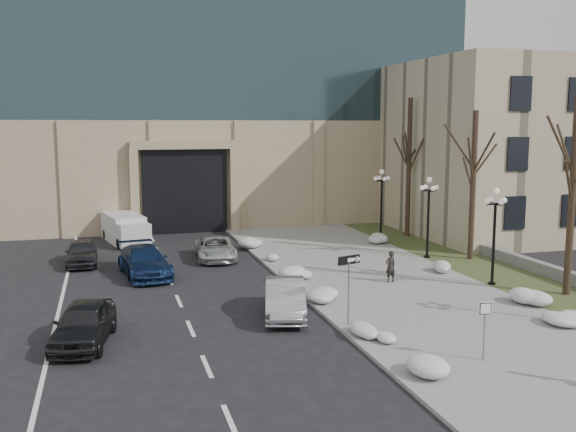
% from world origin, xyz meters
% --- Properties ---
extents(ground, '(160.00, 160.00, 0.00)m').
position_xyz_m(ground, '(0.00, 0.00, 0.00)').
color(ground, black).
rests_on(ground, ground).
extents(sidewalk, '(9.00, 40.00, 0.12)m').
position_xyz_m(sidewalk, '(3.50, 14.00, 0.06)').
color(sidewalk, gray).
rests_on(sidewalk, ground).
extents(curb, '(0.30, 40.00, 0.14)m').
position_xyz_m(curb, '(-1.00, 14.00, 0.07)').
color(curb, gray).
rests_on(curb, ground).
extents(grass_strip, '(4.00, 40.00, 0.10)m').
position_xyz_m(grass_strip, '(10.00, 14.00, 0.05)').
color(grass_strip, '#3B4824').
rests_on(grass_strip, ground).
extents(stone_wall, '(0.50, 30.00, 0.70)m').
position_xyz_m(stone_wall, '(12.00, 16.00, 0.35)').
color(stone_wall, gray).
rests_on(stone_wall, ground).
extents(classical_building, '(22.00, 18.12, 12.00)m').
position_xyz_m(classical_building, '(22.00, 27.98, 6.00)').
color(classical_building, tan).
rests_on(classical_building, ground).
extents(car_a, '(2.59, 4.69, 1.51)m').
position_xyz_m(car_a, '(-10.34, 9.33, 0.76)').
color(car_a, black).
rests_on(car_a, ground).
extents(car_b, '(2.63, 4.76, 1.49)m').
position_xyz_m(car_b, '(-2.59, 10.60, 0.74)').
color(car_b, '#9EA1A5').
rests_on(car_b, ground).
extents(car_c, '(2.81, 5.48, 1.52)m').
position_xyz_m(car_c, '(-7.65, 19.23, 0.76)').
color(car_c, navy).
rests_on(car_c, ground).
extents(car_d, '(2.44, 4.78, 1.29)m').
position_xyz_m(car_d, '(-3.47, 22.35, 0.65)').
color(car_d, silver).
rests_on(car_d, ground).
extents(car_e, '(1.69, 4.11, 1.40)m').
position_xyz_m(car_e, '(-10.84, 22.90, 0.70)').
color(car_e, '#2D2C31').
rests_on(car_e, ground).
extents(pedestrian, '(0.63, 0.47, 1.54)m').
position_xyz_m(pedestrian, '(3.74, 14.18, 0.89)').
color(pedestrian, black).
rests_on(pedestrian, sidewalk).
extents(box_truck, '(3.10, 6.00, 1.82)m').
position_xyz_m(box_truck, '(-8.28, 29.27, 0.88)').
color(box_truck, silver).
rests_on(box_truck, ground).
extents(one_way_sign, '(1.06, 0.42, 2.82)m').
position_xyz_m(one_way_sign, '(-0.49, 8.52, 2.33)').
color(one_way_sign, slate).
rests_on(one_way_sign, ground).
extents(keep_sign, '(0.45, 0.12, 2.09)m').
position_xyz_m(keep_sign, '(2.19, 3.75, 1.54)').
color(keep_sign, slate).
rests_on(keep_sign, ground).
extents(snow_clump_b, '(1.10, 1.60, 0.36)m').
position_xyz_m(snow_clump_b, '(-0.50, 2.86, 0.30)').
color(snow_clump_b, silver).
rests_on(snow_clump_b, sidewalk).
extents(snow_clump_c, '(1.10, 1.60, 0.36)m').
position_xyz_m(snow_clump_c, '(-0.39, 6.73, 0.30)').
color(snow_clump_c, silver).
rests_on(snow_clump_c, sidewalk).
extents(snow_clump_d, '(1.10, 1.60, 0.36)m').
position_xyz_m(snow_clump_d, '(-0.49, 12.08, 0.30)').
color(snow_clump_d, silver).
rests_on(snow_clump_d, sidewalk).
extents(snow_clump_e, '(1.10, 1.60, 0.36)m').
position_xyz_m(snow_clump_e, '(-0.50, 16.21, 0.30)').
color(snow_clump_e, silver).
rests_on(snow_clump_e, sidewalk).
extents(snow_clump_f, '(1.10, 1.60, 0.36)m').
position_xyz_m(snow_clump_f, '(-0.83, 20.68, 0.30)').
color(snow_clump_f, silver).
rests_on(snow_clump_f, sidewalk).
extents(snow_clump_g, '(1.10, 1.60, 0.36)m').
position_xyz_m(snow_clump_g, '(-0.72, 24.76, 0.30)').
color(snow_clump_g, silver).
rests_on(snow_clump_g, sidewalk).
extents(snow_clump_i, '(1.10, 1.60, 0.36)m').
position_xyz_m(snow_clump_i, '(7.72, 9.17, 0.30)').
color(snow_clump_i, silver).
rests_on(snow_clump_i, sidewalk).
extents(snow_clump_j, '(1.10, 1.60, 0.36)m').
position_xyz_m(snow_clump_j, '(7.35, 15.40, 0.30)').
color(snow_clump_j, silver).
rests_on(snow_clump_j, sidewalk).
extents(snow_clump_k, '(1.10, 1.60, 0.36)m').
position_xyz_m(snow_clump_k, '(7.52, 24.02, 0.30)').
color(snow_clump_k, silver).
rests_on(snow_clump_k, sidewalk).
extents(snow_clump_l, '(1.10, 1.60, 0.36)m').
position_xyz_m(snow_clump_l, '(7.44, 5.87, 0.30)').
color(snow_clump_l, silver).
rests_on(snow_clump_l, sidewalk).
extents(lamppost_b, '(1.18, 1.18, 4.76)m').
position_xyz_m(lamppost_b, '(8.30, 12.50, 3.07)').
color(lamppost_b, black).
rests_on(lamppost_b, ground).
extents(lamppost_c, '(1.18, 1.18, 4.76)m').
position_xyz_m(lamppost_c, '(8.30, 19.00, 3.07)').
color(lamppost_c, black).
rests_on(lamppost_c, ground).
extents(lamppost_d, '(1.18, 1.18, 4.76)m').
position_xyz_m(lamppost_d, '(8.30, 25.50, 3.07)').
color(lamppost_d, black).
rests_on(lamppost_d, ground).
extents(tree_near, '(3.20, 3.20, 9.00)m').
position_xyz_m(tree_near, '(10.50, 10.00, 5.83)').
color(tree_near, black).
rests_on(tree_near, ground).
extents(tree_mid, '(3.20, 3.20, 8.50)m').
position_xyz_m(tree_mid, '(10.50, 18.00, 5.50)').
color(tree_mid, black).
rests_on(tree_mid, ground).
extents(tree_far, '(3.20, 3.20, 9.50)m').
position_xyz_m(tree_far, '(10.50, 26.00, 6.15)').
color(tree_far, black).
rests_on(tree_far, ground).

